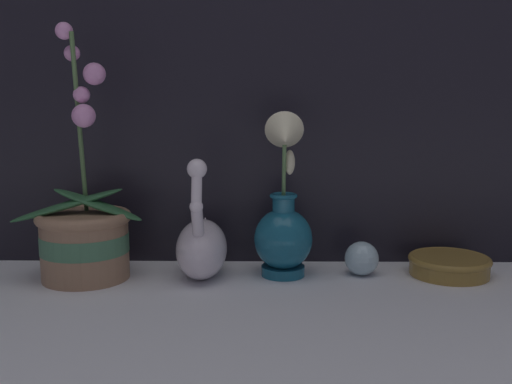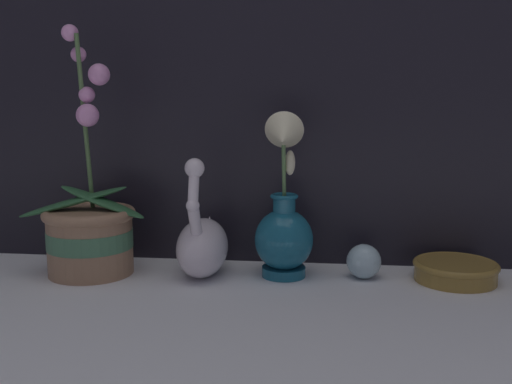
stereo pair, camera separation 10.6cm
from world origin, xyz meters
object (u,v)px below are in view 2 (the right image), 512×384
Objects in this scene: orchid_potted_plant at (90,229)px; glass_sphere at (364,261)px; amber_dish at (456,270)px; swan_figurine at (203,243)px; blue_vase at (284,225)px.

orchid_potted_plant is 7.16× the size of glass_sphere.
amber_dish is at bearing 2.50° from orchid_potted_plant.
swan_figurine is at bearing 2.72° from orchid_potted_plant.
orchid_potted_plant reaches higher than blue_vase.
swan_figurine is 0.74× the size of blue_vase.
swan_figurine is (0.21, 0.01, -0.02)m from orchid_potted_plant.
swan_figurine is 0.45m from amber_dish.
blue_vase reaches higher than glass_sphere.
blue_vase is 2.01× the size of amber_dish.
amber_dish is (0.16, 0.00, -0.01)m from glass_sphere.
swan_figurine is 0.15m from blue_vase.
orchid_potted_plant reaches higher than swan_figurine.
swan_figurine reaches higher than amber_dish.
amber_dish is (0.66, 0.03, -0.06)m from orchid_potted_plant.
swan_figurine is at bearing -177.61° from amber_dish.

